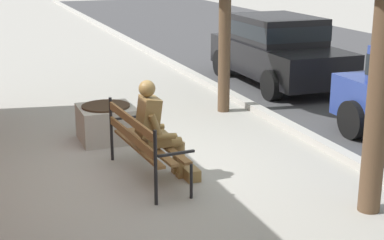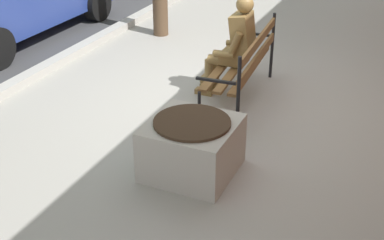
# 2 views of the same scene
# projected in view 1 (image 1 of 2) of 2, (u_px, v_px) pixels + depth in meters

# --- Properties ---
(ground_plane) EXTENTS (80.00, 80.00, 0.00)m
(ground_plane) POSITION_uv_depth(u_px,v_px,m) (147.00, 174.00, 8.11)
(ground_plane) COLOR #9E9B93
(curb_stone) EXTENTS (60.00, 0.20, 0.12)m
(curb_stone) POSITION_uv_depth(u_px,v_px,m) (327.00, 146.00, 9.08)
(curb_stone) COLOR #B2AFA8
(curb_stone) RESTS_ON ground
(park_bench) EXTENTS (1.83, 0.66, 0.95)m
(park_bench) POSITION_uv_depth(u_px,v_px,m) (143.00, 140.00, 7.81)
(park_bench) COLOR brown
(park_bench) RESTS_ON ground
(bronze_statue_seated) EXTENTS (0.63, 0.77, 1.37)m
(bronze_statue_seated) POSITION_uv_depth(u_px,v_px,m) (159.00, 131.00, 7.78)
(bronze_statue_seated) COLOR olive
(bronze_statue_seated) RESTS_ON ground
(concrete_planter) EXTENTS (0.86, 0.86, 0.59)m
(concrete_planter) POSITION_uv_depth(u_px,v_px,m) (106.00, 123.00, 9.50)
(concrete_planter) COLOR #A8A399
(concrete_planter) RESTS_ON ground
(parked_car_black) EXTENTS (4.12, 1.96, 1.56)m
(parked_car_black) POSITION_uv_depth(u_px,v_px,m) (277.00, 48.00, 13.43)
(parked_car_black) COLOR black
(parked_car_black) RESTS_ON ground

